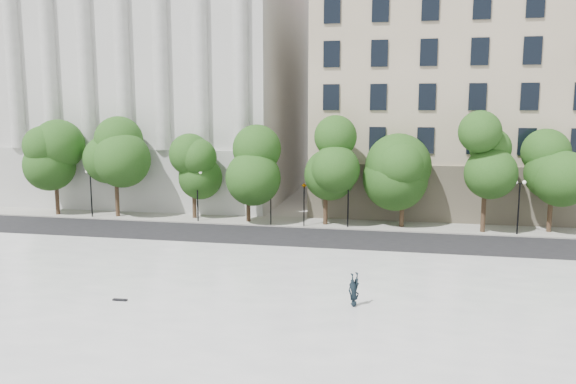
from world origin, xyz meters
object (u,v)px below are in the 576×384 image
traffic_light_east (304,182)px  traffic_light_west (271,182)px  person_lying (354,302)px  skateboard (120,300)px

traffic_light_east → traffic_light_west: bearing=180.0°
person_lying → traffic_light_east: bearing=65.8°
traffic_light_west → skateboard: 20.93m
traffic_light_west → person_lying: bearing=-66.1°
person_lying → skateboard: person_lying is taller
traffic_light_west → skateboard: traffic_light_west is taller
traffic_light_west → person_lying: size_ratio=2.57×
traffic_light_east → person_lying: 20.10m
skateboard → traffic_light_east: bearing=72.6°
traffic_light_east → skateboard: 21.52m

